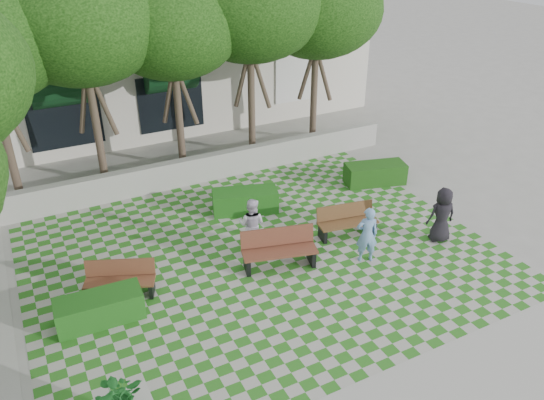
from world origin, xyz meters
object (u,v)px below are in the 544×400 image
hedge_midright (245,201)px  person_dark (442,215)px  bench_west (120,280)px  hedge_east (375,174)px  person_white (252,225)px  bench_east (347,221)px  person_blue (367,235)px  bench_mid (279,250)px  hedge_west (100,309)px

hedge_midright → person_dark: (4.14, -4.03, 0.46)m
bench_west → person_dark: (8.52, -1.68, 0.39)m
hedge_east → person_white: person_white is taller
bench_east → person_blue: (-0.29, -1.30, 0.36)m
hedge_east → hedge_midright: (-4.74, 0.28, -0.01)m
bench_west → person_white: person_white is taller
hedge_midright → bench_mid: bearing=-98.2°
hedge_midright → person_white: size_ratio=1.30×
bench_west → person_white: bearing=28.0°
bench_east → bench_mid: 2.48m
person_dark → person_white: bearing=-9.0°
hedge_east → person_white: bearing=-162.4°
bench_west → hedge_west: size_ratio=0.92×
bench_west → person_blue: size_ratio=1.09×
hedge_west → person_dark: size_ratio=1.18×
person_blue → person_dark: bearing=-162.1°
bench_east → bench_mid: bench_mid is taller
hedge_west → person_dark: person_dark is taller
person_white → bench_east: bearing=-149.3°
bench_mid → hedge_west: bench_mid is taller
bench_mid → bench_east: bearing=25.3°
bench_west → hedge_west: (-0.64, -0.74, -0.09)m
bench_west → hedge_west: 0.99m
hedge_midright → hedge_west: (-5.02, -3.10, -0.02)m
hedge_midright → person_white: (-0.72, -2.01, 0.42)m
bench_west → hedge_east: (9.13, 2.08, -0.06)m
hedge_east → person_blue: 4.75m
bench_west → hedge_midright: (4.38, 2.35, -0.07)m
person_blue → person_dark: size_ratio=0.98×
bench_west → hedge_midright: bearing=51.0°
hedge_midright → person_white: bearing=-109.8°
bench_mid → person_blue: (2.14, -0.84, 0.30)m
bench_west → person_dark: 8.69m
person_blue → hedge_west: bearing=14.2°
bench_mid → person_white: 1.11m
bench_mid → hedge_east: 5.88m
hedge_midright → bench_east: bearing=-52.5°
hedge_midright → person_blue: person_blue is taller
hedge_midright → person_white: person_white is taller
bench_east → person_dark: 2.61m
hedge_west → person_blue: (6.72, -0.80, 0.46)m
bench_west → hedge_east: bearing=35.6°
hedge_east → hedge_west: (-9.77, -2.82, -0.02)m
hedge_midright → person_blue: size_ratio=1.25×
hedge_midright → person_blue: 4.27m
hedge_west → person_white: 4.45m
bench_west → person_dark: size_ratio=1.08×
person_blue → hedge_east: bearing=-109.1°
bench_mid → hedge_midright: (0.44, 3.05, -0.14)m
bench_east → hedge_west: bearing=-166.2°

